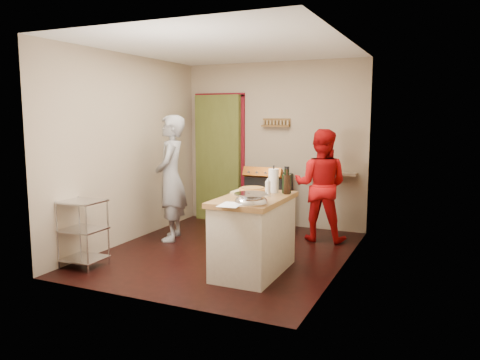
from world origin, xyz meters
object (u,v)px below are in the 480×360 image
object	(u,v)px
wire_shelving	(83,230)
island	(254,232)
stove	(269,201)
person_stripe	(171,178)
person_red	(321,185)

from	to	relation	value
wire_shelving	island	distance (m)	2.01
wire_shelving	island	world-z (taller)	island
stove	island	size ratio (longest dim) A/B	0.79
stove	wire_shelving	bearing A→B (deg)	-116.85
wire_shelving	island	size ratio (longest dim) A/B	0.63
stove	person_stripe	size ratio (longest dim) A/B	0.57
person_stripe	stove	bearing A→B (deg)	115.51
person_red	wire_shelving	bearing A→B (deg)	42.17
stove	person_red	size ratio (longest dim) A/B	0.64
stove	island	xyz separation A→B (m)	(0.58, -1.99, 0.01)
wire_shelving	person_red	bearing A→B (deg)	45.93
stove	wire_shelving	size ratio (longest dim) A/B	1.26
stove	person_red	xyz separation A→B (m)	(0.90, -0.32, 0.34)
stove	wire_shelving	xyz separation A→B (m)	(-1.33, -2.62, -0.01)
wire_shelving	island	bearing A→B (deg)	18.33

